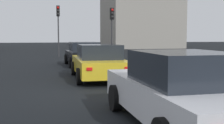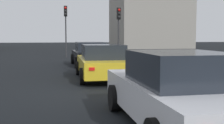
# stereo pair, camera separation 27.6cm
# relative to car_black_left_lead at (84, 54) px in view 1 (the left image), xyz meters

# --- Properties ---
(ground_plane) EXTENTS (160.00, 160.00, 0.20)m
(ground_plane) POSITION_rel_car_black_left_lead_xyz_m (-8.52, 1.43, -0.82)
(ground_plane) COLOR black
(car_black_left_lead) EXTENTS (4.50, 2.23, 1.47)m
(car_black_left_lead) POSITION_rel_car_black_left_lead_xyz_m (0.00, 0.00, 0.00)
(car_black_left_lead) COLOR black
(car_black_left_lead) RESTS_ON ground_plane
(car_yellow_left_second) EXTENTS (4.69, 2.14, 1.48)m
(car_yellow_left_second) POSITION_rel_car_black_left_lead_xyz_m (-5.94, 0.07, 0.00)
(car_yellow_left_second) COLOR gold
(car_yellow_left_second) RESTS_ON ground_plane
(car_white_left_third) EXTENTS (4.86, 2.15, 1.53)m
(car_white_left_third) POSITION_rel_car_black_left_lead_xyz_m (-12.91, -0.39, 0.02)
(car_white_left_third) COLOR silver
(car_white_left_third) RESTS_ON ground_plane
(traffic_light_near_left) EXTENTS (0.32, 0.29, 4.42)m
(traffic_light_near_left) POSITION_rel_car_black_left_lead_xyz_m (7.36, 1.29, 2.45)
(traffic_light_near_left) COLOR #2D2D30
(traffic_light_near_left) RESTS_ON ground_plane
(traffic_light_near_right) EXTENTS (0.33, 0.30, 4.01)m
(traffic_light_near_right) POSITION_rel_car_black_left_lead_xyz_m (4.06, -2.68, 2.17)
(traffic_light_near_right) COLOR #2D2D30
(traffic_light_near_right) RESTS_ON ground_plane
(building_facade_left) EXTENTS (12.67, 10.82, 10.34)m
(building_facade_left) POSITION_rel_car_black_left_lead_xyz_m (28.64, -12.57, 4.45)
(building_facade_left) COLOR gray
(building_facade_left) RESTS_ON ground_plane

